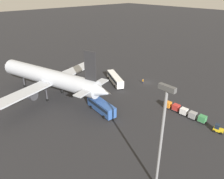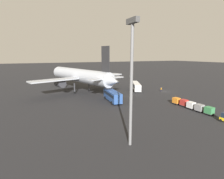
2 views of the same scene
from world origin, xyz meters
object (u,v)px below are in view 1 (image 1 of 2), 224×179
at_px(baggage_tug, 218,129).
at_px(cargo_cart_grey, 193,115).
at_px(airplane, 50,78).
at_px(cargo_cart_green, 202,119).
at_px(cargo_cart_white, 184,111).
at_px(worker_person, 143,81).
at_px(shuttle_bus_far, 101,106).
at_px(shuttle_bus_near, 115,78).
at_px(cargo_cart_red, 176,107).
at_px(cargo_cart_orange, 168,104).

bearing_deg(baggage_tug, cargo_cart_grey, -19.11).
height_order(airplane, cargo_cart_green, airplane).
height_order(baggage_tug, cargo_cart_white, baggage_tug).
relative_size(worker_person, cargo_cart_grey, 0.83).
bearing_deg(shuttle_bus_far, shuttle_bus_near, -47.54).
bearing_deg(shuttle_bus_near, cargo_cart_white, -156.34).
bearing_deg(cargo_cart_white, cargo_cart_green, -177.53).
distance_m(baggage_tug, worker_person, 33.70).
xyz_separation_m(shuttle_bus_near, cargo_cart_red, (-26.91, 0.52, -0.68)).
relative_size(shuttle_bus_near, cargo_cart_green, 6.08).
bearing_deg(cargo_cart_green, cargo_cart_grey, 4.46).
bearing_deg(cargo_cart_grey, airplane, 29.98).
distance_m(shuttle_bus_far, cargo_cart_white, 23.52).
xyz_separation_m(airplane, worker_person, (-13.32, -30.48, -5.80)).
xyz_separation_m(cargo_cart_grey, cargo_cart_orange, (8.10, 0.11, 0.00)).
relative_size(shuttle_bus_near, cargo_cart_white, 6.08).
bearing_deg(cargo_cart_green, worker_person, -16.28).
height_order(worker_person, cargo_cart_grey, cargo_cart_grey).
bearing_deg(cargo_cart_green, shuttle_bus_near, -0.88).
distance_m(worker_person, cargo_cart_grey, 26.43).
height_order(baggage_tug, cargo_cart_orange, baggage_tug).
relative_size(shuttle_bus_far, cargo_cart_orange, 5.31).
height_order(cargo_cart_white, cargo_cart_red, same).
height_order(airplane, cargo_cart_white, airplane).
height_order(baggage_tug, cargo_cart_grey, baggage_tug).
bearing_deg(baggage_tug, cargo_cart_orange, -15.86).
height_order(airplane, shuttle_bus_near, airplane).
xyz_separation_m(shuttle_bus_far, baggage_tug, (-26.94, -15.70, -1.08)).
height_order(cargo_cart_grey, cargo_cart_white, same).
distance_m(shuttle_bus_far, cargo_cart_orange, 19.93).
bearing_deg(airplane, cargo_cart_white, -164.73).
xyz_separation_m(airplane, cargo_cart_green, (-41.10, -22.37, -5.48)).
distance_m(airplane, cargo_cart_orange, 37.87).
distance_m(baggage_tug, cargo_cart_white, 10.11).
height_order(shuttle_bus_near, cargo_cart_red, shuttle_bus_near).
bearing_deg(shuttle_bus_far, worker_person, -71.58).
bearing_deg(cargo_cart_white, baggage_tug, 176.13).
relative_size(airplane, worker_person, 26.58).
relative_size(baggage_tug, cargo_cart_red, 1.25).
xyz_separation_m(cargo_cart_green, cargo_cart_grey, (2.70, 0.21, 0.00)).
bearing_deg(worker_person, shuttle_bus_near, 46.35).
bearing_deg(cargo_cart_red, cargo_cart_orange, 7.16).
bearing_deg(shuttle_bus_near, cargo_cart_orange, -156.87).
bearing_deg(cargo_cart_grey, cargo_cart_orange, 0.77).
height_order(airplane, baggage_tug, airplane).
distance_m(baggage_tug, cargo_cart_orange, 15.49).
bearing_deg(cargo_cart_orange, cargo_cart_grey, -179.23).
xyz_separation_m(cargo_cart_white, cargo_cart_red, (2.70, -0.25, 0.00)).
height_order(baggage_tug, worker_person, baggage_tug).
xyz_separation_m(cargo_cart_grey, cargo_cart_red, (5.40, -0.23, 0.00)).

